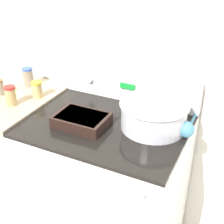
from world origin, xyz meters
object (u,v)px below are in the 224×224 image
spice_jar_blue_cap (28,77)px  ladle (186,129)px  spice_jar_brown_cap (0,87)px  spice_jar_yellow_cap (37,89)px  mixing_bowl (154,114)px  casserole_dish (82,120)px  spice_jar_red_cap (11,96)px

spice_jar_blue_cap → ladle: bearing=-6.8°
ladle → spice_jar_blue_cap: (-1.03, 0.12, 0.03)m
spice_jar_blue_cap → spice_jar_brown_cap: spice_jar_blue_cap is taller
ladle → spice_jar_yellow_cap: spice_jar_yellow_cap is taller
mixing_bowl → spice_jar_yellow_cap: mixing_bowl is taller
spice_jar_yellow_cap → spice_jar_blue_cap: (-0.15, 0.11, 0.01)m
mixing_bowl → spice_jar_brown_cap: mixing_bowl is taller
spice_jar_yellow_cap → spice_jar_brown_cap: (-0.22, -0.07, -0.00)m
spice_jar_blue_cap → spice_jar_brown_cap: 0.19m
casserole_dish → spice_jar_blue_cap: bearing=154.5°
mixing_bowl → casserole_dish: bearing=-157.2°
spice_jar_blue_cap → spice_jar_yellow_cap: bearing=-36.1°
casserole_dish → spice_jar_yellow_cap: bearing=159.4°
mixing_bowl → casserole_dish: 0.36m
ladle → spice_jar_brown_cap: (-1.09, -0.06, 0.02)m
mixing_bowl → spice_jar_blue_cap: (-0.86, 0.12, -0.01)m
spice_jar_red_cap → ladle: bearing=7.9°
casserole_dish → mixing_bowl: bearing=22.8°
spice_jar_red_cap → spice_jar_blue_cap: size_ratio=0.95×
spice_jar_blue_cap → mixing_bowl: bearing=-7.7°
mixing_bowl → casserole_dish: (-0.33, -0.14, -0.04)m
casserole_dish → ladle: 0.51m
mixing_bowl → spice_jar_red_cap: 0.79m
casserole_dish → spice_jar_yellow_cap: 0.41m
spice_jar_red_cap → spice_jar_brown_cap: spice_jar_red_cap is taller
casserole_dish → spice_jar_blue_cap: spice_jar_blue_cap is taller
spice_jar_red_cap → spice_jar_brown_cap: size_ratio=1.22×
mixing_bowl → spice_jar_red_cap: bearing=-170.1°
spice_jar_brown_cap → mixing_bowl: bearing=3.8°
spice_jar_yellow_cap → spice_jar_red_cap: spice_jar_red_cap is taller
casserole_dish → spice_jar_red_cap: bearing=179.8°
mixing_bowl → ladle: (0.17, -0.01, -0.04)m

